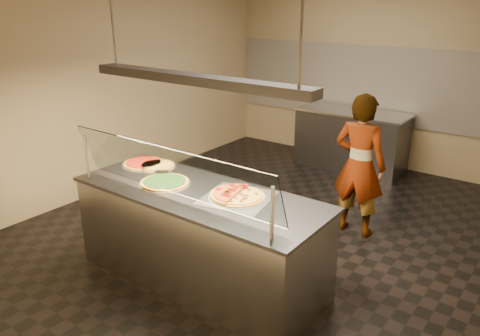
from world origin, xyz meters
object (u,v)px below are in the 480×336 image
Objects in this scene: pizza_cheese at (157,165)px; pizza_tomato at (144,163)px; pizza_spatula at (158,169)px; half_pizza_pepperoni at (227,191)px; serving_counter at (200,237)px; worker at (359,166)px; prep_table at (351,139)px; sneeze_guard at (170,172)px; half_pizza_sausage at (248,198)px; pizza_spinach at (165,182)px; perforated_tray at (237,197)px; heat_lamp_housing at (195,79)px.

pizza_cheese is 0.87× the size of pizza_tomato.
pizza_spatula is (0.12, -0.11, 0.01)m from pizza_cheese.
serving_counter is at bearing -158.91° from half_pizza_pepperoni.
prep_table is at bearing -65.44° from worker.
sneeze_guard is at bearing -87.17° from prep_table.
pizza_spatula is (0.29, -0.08, 0.01)m from pizza_tomato.
prep_table is (-0.21, 3.90, 0.00)m from serving_counter.
sneeze_guard is at bearing -137.84° from half_pizza_sausage.
prep_table is at bearing 87.51° from pizza_spinach.
perforated_tray is at bearing -7.29° from pizza_cheese.
worker is (1.16, 1.88, -0.13)m from pizza_spinach.
prep_table is at bearing 93.07° from serving_counter.
pizza_spinach is at bearing -173.34° from heat_lamp_housing.
serving_counter and prep_table have the same top height.
serving_counter is 1.48m from heat_lamp_housing.
pizza_spatula is (-0.67, 0.14, 0.49)m from serving_counter.
serving_counter is at bearing -11.93° from pizza_spatula.
half_pizza_pepperoni reaches higher than pizza_spinach.
sneeze_guard is 0.96× the size of heat_lamp_housing.
pizza_spinach is at bearing -173.34° from serving_counter.
half_pizza_pepperoni is (-0.11, 0.00, 0.03)m from perforated_tray.
prep_table is 4.17m from heat_lamp_housing.
sneeze_guard is 4.50× the size of pizza_spinach.
perforated_tray is 1.32× the size of half_pizza_pepperoni.
half_pizza_sausage is 0.22× the size of heat_lamp_housing.
half_pizza_pepperoni is (0.26, 0.10, 0.50)m from serving_counter.
worker is at bearing 80.52° from half_pizza_sausage.
half_pizza_pepperoni is 0.30× the size of prep_table.
pizza_cheese is at bearing 139.46° from pizza_spatula.
half_pizza_pepperoni is at bearing -2.55° from pizza_spatula.
pizza_spatula is 3.81m from prep_table.
pizza_cheese is at bearing 162.63° from serving_counter.
half_pizza_sausage reaches higher than serving_counter.
pizza_spatula is (-1.04, 0.04, 0.02)m from perforated_tray.
sneeze_guard is at bearing -38.12° from pizza_spinach.
pizza_spinach is (-0.38, 0.30, -0.28)m from sneeze_guard.
prep_table is at bearing 80.91° from pizza_cheese.
half_pizza_pepperoni is at bearing 12.72° from pizza_spinach.
serving_counter is at bearing -86.93° from prep_table.
serving_counter is 0.83m from sneeze_guard.
half_pizza_sausage is 3.89m from prep_table.
worker is (1.57, 1.59, -0.12)m from pizza_cheese.
heat_lamp_housing reaches higher than pizza_cheese.
serving_counter is at bearing 90.00° from heat_lamp_housing.
pizza_spinach is at bearing -32.90° from pizza_spatula.
pizza_cheese is (-0.41, 0.29, -0.00)m from pizza_spinach.
worker is (0.52, 1.74, -0.14)m from half_pizza_pepperoni.
sneeze_guard is 2.35m from worker.
perforated_tray is at bearing 14.83° from heat_lamp_housing.
pizza_cheese is at bearing 162.63° from heat_lamp_housing.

